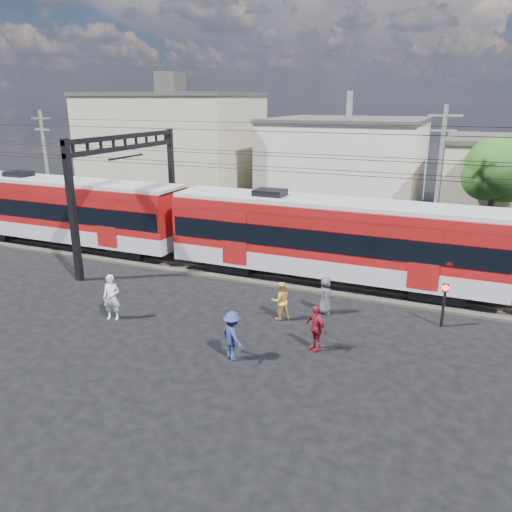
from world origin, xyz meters
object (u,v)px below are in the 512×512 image
at_px(pedestrian_c, 233,336).
at_px(crossing_signal, 445,297).
at_px(commuter_train, 335,237).
at_px(pedestrian_a, 112,297).

bearing_deg(pedestrian_c, crossing_signal, -105.33).
xyz_separation_m(commuter_train, crossing_signal, (5.25, -3.12, -1.13)).
height_order(commuter_train, crossing_signal, commuter_train).
bearing_deg(pedestrian_c, commuter_train, -64.60).
relative_size(pedestrian_c, crossing_signal, 0.98).
distance_m(pedestrian_a, crossing_signal, 13.43).
distance_m(commuter_train, pedestrian_a, 10.74).
bearing_deg(commuter_train, crossing_signal, -30.71).
distance_m(commuter_train, pedestrian_c, 9.00).
bearing_deg(crossing_signal, pedestrian_c, -139.42).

